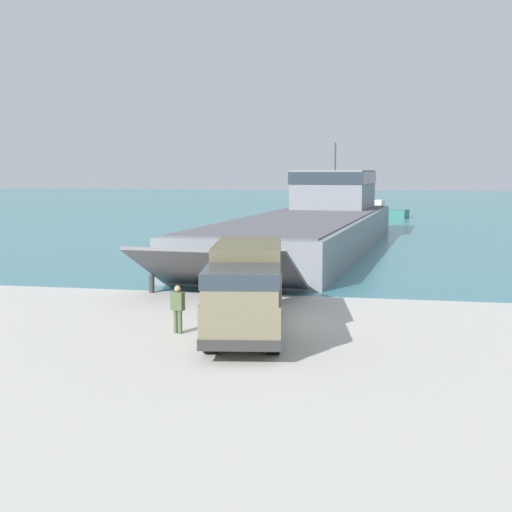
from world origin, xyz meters
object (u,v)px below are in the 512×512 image
(landing_craft, at_px, (315,219))
(mooring_bollard, at_px, (152,282))
(military_truck, at_px, (246,288))
(soldier_on_ramp, at_px, (178,306))
(moored_boat_a, at_px, (378,212))

(landing_craft, height_order, mooring_bollard, landing_craft)
(military_truck, distance_m, soldier_on_ramp, 2.44)
(soldier_on_ramp, bearing_deg, mooring_bollard, -140.60)
(soldier_on_ramp, height_order, mooring_bollard, soldier_on_ramp)
(moored_boat_a, bearing_deg, landing_craft, 7.11)
(soldier_on_ramp, distance_m, mooring_bollard, 8.52)
(moored_boat_a, bearing_deg, mooring_bollard, 4.76)
(mooring_bollard, bearing_deg, moored_boat_a, 81.49)
(landing_craft, bearing_deg, moored_boat_a, 87.63)
(soldier_on_ramp, bearing_deg, moored_boat_a, -170.58)
(landing_craft, bearing_deg, soldier_on_ramp, -88.26)
(landing_craft, distance_m, military_truck, 30.11)
(soldier_on_ramp, height_order, moored_boat_a, moored_boat_a)
(landing_craft, bearing_deg, military_truck, -83.82)
(landing_craft, xyz_separation_m, moored_boat_a, (3.62, 33.54, -1.27))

